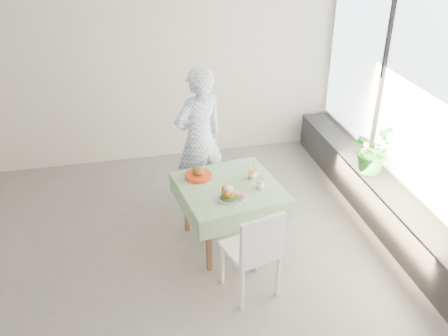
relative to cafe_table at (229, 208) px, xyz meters
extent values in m
plane|color=slate|center=(-0.91, -0.21, -0.46)|extent=(6.00, 6.00, 0.00)
cube|color=silver|center=(-0.91, 2.29, 0.94)|extent=(6.00, 0.02, 2.80)
cube|color=silver|center=(2.09, -0.21, 0.94)|extent=(0.02, 5.00, 2.80)
cube|color=#D1E0F9|center=(2.06, -0.21, 1.19)|extent=(0.01, 4.80, 2.18)
cube|color=black|center=(1.89, -0.21, -0.21)|extent=(0.40, 4.80, 0.50)
cube|color=brown|center=(0.00, 0.00, 0.25)|extent=(1.02, 1.02, 0.04)
cube|color=silver|center=(0.00, 0.00, 0.28)|extent=(1.18, 1.18, 0.01)
cube|color=white|center=(-0.18, 0.77, -0.06)|extent=(0.45, 0.45, 0.04)
cube|color=white|center=(-0.14, 0.94, 0.14)|extent=(0.37, 0.13, 0.37)
cube|color=white|center=(0.01, -0.80, 0.04)|extent=(0.57, 0.57, 0.04)
cube|color=white|center=(0.07, -1.01, 0.30)|extent=(0.46, 0.16, 0.47)
imported|color=#80A4CD|center=(-0.17, 0.88, 0.44)|extent=(0.77, 0.65, 1.80)
cylinder|color=white|center=(-0.04, -0.26, 0.29)|extent=(0.31, 0.31, 0.02)
cylinder|color=#164E13|center=(-0.07, -0.26, 0.31)|extent=(0.17, 0.17, 0.02)
ellipsoid|color=#935E23|center=(-0.07, -0.26, 0.35)|extent=(0.14, 0.13, 0.11)
ellipsoid|color=white|center=(-0.07, -0.26, 0.40)|extent=(0.10, 0.10, 0.07)
cylinder|color=#A71015|center=(0.05, -0.28, 0.31)|extent=(0.05, 0.05, 0.03)
cylinder|color=white|center=(0.28, 0.10, 0.34)|extent=(0.09, 0.09, 0.12)
cylinder|color=orange|center=(0.28, 0.10, 0.33)|extent=(0.08, 0.08, 0.09)
cylinder|color=white|center=(0.28, 0.10, 0.41)|extent=(0.09, 0.09, 0.01)
cylinder|color=gold|center=(0.28, 0.10, 0.45)|extent=(0.01, 0.03, 0.17)
cylinder|color=white|center=(0.30, -0.12, 0.35)|extent=(0.09, 0.09, 0.13)
cylinder|color=beige|center=(0.30, -0.12, 0.33)|extent=(0.08, 0.08, 0.09)
cylinder|color=white|center=(0.30, -0.12, 0.41)|extent=(0.09, 0.09, 0.01)
cylinder|color=gold|center=(0.31, -0.12, 0.46)|extent=(0.01, 0.03, 0.18)
cylinder|color=#BB3513|center=(-0.30, 0.25, 0.30)|extent=(0.30, 0.30, 0.05)
cylinder|color=white|center=(-0.30, 0.25, 0.32)|extent=(0.25, 0.25, 0.02)
ellipsoid|color=#935E23|center=(-0.30, 0.25, 0.37)|extent=(0.13, 0.13, 0.11)
imported|color=#2C7426|center=(1.84, 0.34, 0.34)|extent=(0.70, 0.70, 0.59)
camera|label=1|loc=(-1.09, -4.46, 3.05)|focal=40.00mm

